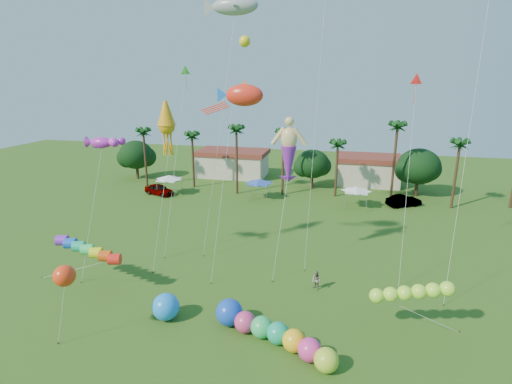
% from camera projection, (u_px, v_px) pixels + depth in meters
% --- Properties ---
extents(ground, '(160.00, 160.00, 0.00)m').
position_uv_depth(ground, '(217.00, 382.00, 23.82)').
color(ground, '#285116').
rests_on(ground, ground).
extents(tree_line, '(69.46, 8.91, 11.00)m').
position_uv_depth(tree_line, '(328.00, 164.00, 62.95)').
color(tree_line, '#3A2819').
rests_on(tree_line, ground).
extents(buildings_row, '(35.00, 7.00, 4.00)m').
position_uv_depth(buildings_row, '(292.00, 168.00, 70.68)').
color(buildings_row, beige).
rests_on(buildings_row, ground).
extents(tent_row, '(31.00, 4.00, 0.60)m').
position_uv_depth(tent_row, '(258.00, 182.00, 58.36)').
color(tent_row, white).
rests_on(tent_row, ground).
extents(car_a, '(5.30, 3.49, 1.68)m').
position_uv_depth(car_a, '(159.00, 189.00, 61.56)').
color(car_a, '#4C4C54').
rests_on(car_a, ground).
extents(car_b, '(5.10, 3.91, 1.61)m').
position_uv_depth(car_b, '(404.00, 201.00, 56.05)').
color(car_b, '#4C4C54').
rests_on(car_b, ground).
extents(spectator_b, '(1.05, 1.04, 1.71)m').
position_uv_depth(spectator_b, '(316.00, 281.00, 33.92)').
color(spectator_b, gray).
rests_on(spectator_b, ground).
extents(caterpillar_inflatable, '(9.31, 5.33, 1.98)m').
position_uv_depth(caterpillar_inflatable, '(269.00, 331.00, 27.21)').
color(caterpillar_inflatable, '#DA3979').
rests_on(caterpillar_inflatable, ground).
extents(blue_ball, '(2.04, 2.04, 2.04)m').
position_uv_depth(blue_ball, '(166.00, 307.00, 29.75)').
color(blue_ball, '#1C88FC').
rests_on(blue_ball, ground).
extents(rainbow_tube, '(10.06, 1.71, 3.72)m').
position_uv_depth(rainbow_tube, '(96.00, 257.00, 32.80)').
color(rainbow_tube, red).
rests_on(rainbow_tube, ground).
extents(green_worm, '(8.81, 2.35, 3.36)m').
position_uv_depth(green_worm, '(377.00, 296.00, 27.99)').
color(green_worm, '#AFFB37').
rests_on(green_worm, ground).
extents(orange_ball_kite, '(2.00, 1.85, 5.82)m').
position_uv_depth(orange_ball_kite, '(64.00, 276.00, 25.83)').
color(orange_ball_kite, '#FF3A14').
rests_on(orange_ball_kite, ground).
extents(merman_kite, '(2.74, 5.21, 13.63)m').
position_uv_depth(merman_kite, '(289.00, 154.00, 36.12)').
color(merman_kite, '#DDC07E').
rests_on(merman_kite, ground).
extents(fish_kite, '(5.21, 5.81, 17.05)m').
position_uv_depth(fish_kite, '(244.00, 95.00, 34.51)').
color(fish_kite, red).
rests_on(fish_kite, ground).
extents(shark_kite, '(6.43, 8.03, 25.46)m').
position_uv_depth(shark_kite, '(235.00, 6.00, 39.67)').
color(shark_kite, '#959DA3').
rests_on(shark_kite, ground).
extents(squid_kite, '(2.14, 4.45, 15.56)m').
position_uv_depth(squid_kite, '(167.00, 126.00, 36.31)').
color(squid_kite, orange).
rests_on(squid_kite, ground).
extents(lobster_kite, '(3.81, 4.69, 12.70)m').
position_uv_depth(lobster_kite, '(101.00, 143.00, 34.86)').
color(lobster_kite, '#B725BD').
rests_on(lobster_kite, ground).
extents(delta_kite_red, '(1.21, 4.74, 17.84)m').
position_uv_depth(delta_kite_red, '(416.00, 84.00, 33.62)').
color(delta_kite_red, red).
rests_on(delta_kite_red, ground).
extents(delta_kite_green, '(1.92, 4.77, 18.61)m').
position_uv_depth(delta_kite_green, '(185.00, 76.00, 38.88)').
color(delta_kite_green, green).
rests_on(delta_kite_green, ground).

